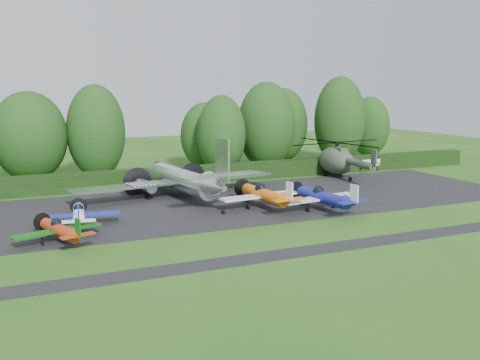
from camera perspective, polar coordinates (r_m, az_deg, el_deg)
name	(u,v)px	position (r m, az deg, el deg)	size (l,w,h in m)	color
ground	(210,236)	(39.23, -3.21, -5.99)	(160.00, 160.00, 0.00)	#224E16
apron	(171,208)	(48.44, -7.37, -2.98)	(70.00, 18.00, 0.01)	black
taxiway_verge	(244,260)	(33.92, 0.39, -8.53)	(70.00, 2.00, 0.00)	black
hedgerow	(142,187)	(58.87, -10.41, -0.77)	(90.00, 1.60, 2.00)	black
transport_plane	(182,180)	(51.91, -6.18, 0.02)	(21.08, 16.16, 6.75)	silver
light_plane_red	(60,230)	(39.16, -18.69, -5.04)	(6.18, 6.50, 2.38)	#AA2F0F
light_plane_white	(79,214)	(43.20, -16.83, -3.53)	(6.33, 6.65, 2.43)	white
light_plane_orange	(264,195)	(47.58, 2.61, -1.57)	(7.99, 8.40, 3.07)	orange
light_plane_blue	(323,197)	(47.17, 8.87, -1.82)	(7.80, 8.20, 3.00)	navy
helicopter	(337,158)	(65.47, 10.28, 2.33)	(13.29, 15.56, 4.28)	#374233
sign_board	(371,163)	(70.27, 13.83, 1.73)	(2.91, 0.11, 1.64)	#3F3326
tree_1	(205,136)	(70.83, -3.77, 4.72)	(6.41, 6.41, 8.77)	black
tree_2	(284,125)	(78.33, 4.69, 5.87)	(6.90, 6.90, 10.60)	black
tree_3	(340,120)	(77.22, 10.58, 6.29)	(7.15, 7.15, 12.25)	black
tree_4	(266,126)	(70.78, 2.82, 5.81)	(7.59, 7.59, 11.44)	black
tree_6	(30,137)	(65.80, -21.53, 4.34)	(8.44, 8.44, 10.31)	black
tree_7	(96,132)	(65.71, -15.11, 5.01)	(6.84, 6.84, 11.09)	black
tree_8	(369,127)	(86.05, 13.63, 5.56)	(6.27, 6.27, 9.33)	black
tree_10	(222,135)	(66.27, -1.98, 4.83)	(6.02, 6.02, 9.80)	black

